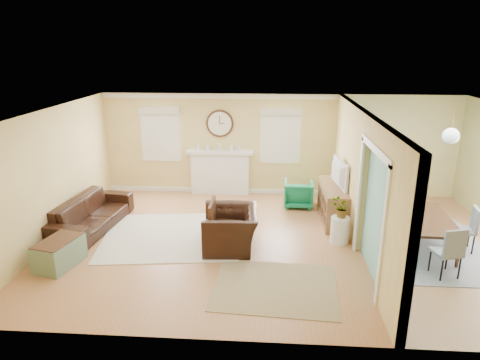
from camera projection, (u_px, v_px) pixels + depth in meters
name	position (u px, v px, depth m)	size (l,w,h in m)	color
floor	(279.00, 243.00, 8.50)	(9.00, 9.00, 0.00)	#B06F42
wall_back	(278.00, 145.00, 10.95)	(9.00, 0.02, 2.60)	tan
wall_front	(286.00, 255.00, 5.25)	(9.00, 0.02, 2.60)	tan
wall_left	(51.00, 176.00, 8.40)	(0.02, 6.00, 2.60)	tan
ceiling	(283.00, 112.00, 7.71)	(9.00, 6.00, 0.02)	white
partition	(359.00, 175.00, 8.25)	(0.17, 6.00, 2.60)	tan
fireplace	(220.00, 172.00, 11.15)	(1.70, 0.30, 1.17)	white
wall_clock	(220.00, 123.00, 10.86)	(0.70, 0.07, 0.70)	#492E1E
window_left	(160.00, 130.00, 11.00)	(1.05, 0.13, 1.42)	white
window_right	(281.00, 132.00, 10.80)	(1.05, 0.13, 1.42)	white
pendant	(451.00, 136.00, 7.63)	(0.30, 0.30, 0.55)	gold
rug_cream	(171.00, 236.00, 8.79)	(2.71, 2.35, 0.01)	beige
rug_jute	(275.00, 287.00, 6.94)	(1.99, 1.62, 0.01)	#968363
rug_grey	(422.00, 246.00, 8.34)	(2.37, 2.96, 0.01)	gray
sofa	(92.00, 214.00, 9.08)	(2.29, 0.89, 0.67)	black
eames_chair	(230.00, 229.00, 8.21)	(1.17, 1.02, 0.76)	black
green_chair	(298.00, 194.00, 10.34)	(0.68, 0.70, 0.63)	#006B31
trunk	(59.00, 253.00, 7.55)	(0.70, 0.96, 0.50)	gray
credenza	(334.00, 203.00, 9.50)	(0.56, 1.65, 0.80)	#876241
tv	(336.00, 173.00, 9.29)	(1.02, 0.13, 0.59)	black
garden_stool	(340.00, 230.00, 8.44)	(0.36, 0.36, 0.54)	white
potted_plant	(341.00, 208.00, 8.30)	(0.35, 0.30, 0.39)	#337F33
dining_table	(424.00, 232.00, 8.25)	(1.75, 0.98, 0.62)	#492E1E
dining_chair_n	(408.00, 198.00, 9.23)	(0.50, 0.50, 1.02)	gray
dining_chair_s	(447.00, 247.00, 7.14)	(0.49, 0.49, 0.92)	gray
dining_chair_w	(395.00, 217.00, 8.27)	(0.51, 0.51, 0.99)	white
dining_chair_e	(464.00, 225.00, 8.05)	(0.45, 0.45, 0.88)	gray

